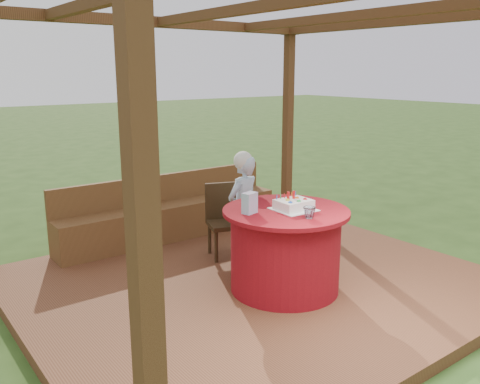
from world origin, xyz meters
The scene contains 10 objects.
ground centered at (0.00, 0.00, 0.00)m, with size 60.00×60.00×0.00m, color #2A4918.
deck centered at (0.00, 0.00, 0.06)m, with size 4.50×4.00×0.12m, color brown.
pergola centered at (0.00, 0.00, 2.41)m, with size 4.50×4.00×2.72m.
bench centered at (0.00, 1.72, 0.38)m, with size 3.00×0.42×0.80m.
table centered at (0.09, -0.36, 0.53)m, with size 1.21×1.21×0.81m.
chair centered at (0.18, 0.79, 0.57)m, with size 0.50×0.50×0.84m.
elderly_woman centered at (0.24, 0.51, 0.75)m, with size 0.49×0.38×1.25m.
birthday_cake centered at (0.15, -0.40, 0.98)m, with size 0.38×0.38×0.17m.
gift_bag centered at (-0.26, -0.25, 1.03)m, with size 0.14×0.09×0.20m, color #CC84B4.
drinking_glass centered at (0.06, -0.70, 0.98)m, with size 0.11×0.11×0.10m, color white.
Camera 1 is at (-3.06, -3.81, 2.23)m, focal length 38.00 mm.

